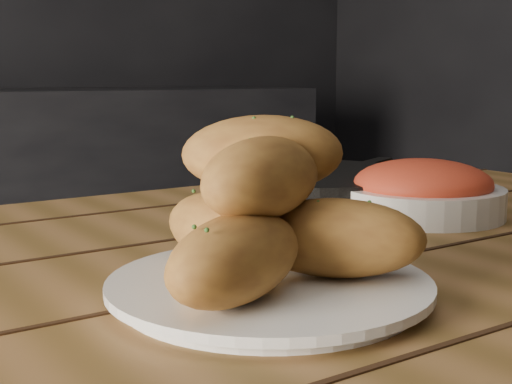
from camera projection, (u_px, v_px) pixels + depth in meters
The scene contains 5 objects.
table at pixel (261, 335), 0.79m from camera, with size 1.53×0.89×0.75m.
plate at pixel (269, 288), 0.61m from camera, with size 0.28×0.28×0.02m.
bread_rolls at pixel (266, 211), 0.60m from camera, with size 0.27×0.24×0.14m.
skillet at pixel (314, 185), 1.08m from camera, with size 0.44×0.32×0.05m.
bowl at pixel (423, 192), 0.96m from camera, with size 0.22×0.22×0.08m.
Camera 1 is at (-0.05, -0.37, 0.94)m, focal length 50.00 mm.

